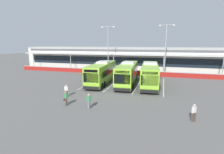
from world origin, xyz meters
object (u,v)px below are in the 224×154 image
(coach_bus_leftmost, at_px, (102,73))
(coach_bus_left_centre, at_px, (128,74))
(pedestrian_in_dark_coat, at_px, (194,112))
(pedestrian_child, at_px, (66,90))
(coach_bus_centre, at_px, (150,75))
(pedestrian_near_bin, at_px, (89,101))
(lamp_post_west, at_px, (108,46))
(pedestrian_with_handbag, at_px, (66,98))
(lamp_post_centre, at_px, (166,47))

(coach_bus_leftmost, xyz_separation_m, coach_bus_left_centre, (4.53, 0.37, 0.00))
(pedestrian_in_dark_coat, bearing_deg, pedestrian_child, 167.20)
(coach_bus_left_centre, distance_m, coach_bus_centre, 3.76)
(pedestrian_near_bin, bearing_deg, lamp_post_west, 102.66)
(pedestrian_in_dark_coat, bearing_deg, coach_bus_leftmost, 136.34)
(pedestrian_with_handbag, bearing_deg, lamp_post_west, 95.83)
(pedestrian_in_dark_coat, height_order, pedestrian_near_bin, same)
(coach_bus_leftmost, xyz_separation_m, pedestrian_with_handbag, (-0.02, -12.15, -0.93))
(lamp_post_west, bearing_deg, pedestrian_in_dark_coat, -56.59)
(coach_bus_centre, distance_m, lamp_post_centre, 11.75)
(coach_bus_centre, xyz_separation_m, pedestrian_child, (-10.02, -9.73, -0.91))
(pedestrian_with_handbag, height_order, lamp_post_west, lamp_post_west)
(pedestrian_in_dark_coat, height_order, lamp_post_west, lamp_post_west)
(pedestrian_in_dark_coat, bearing_deg, coach_bus_centre, 110.43)
(coach_bus_centre, relative_size, pedestrian_in_dark_coat, 7.59)
(coach_bus_left_centre, xyz_separation_m, pedestrian_with_handbag, (-4.55, -12.52, -0.93))
(pedestrian_in_dark_coat, distance_m, lamp_post_centre, 24.44)
(coach_bus_left_centre, distance_m, lamp_post_west, 13.47)
(pedestrian_near_bin, relative_size, lamp_post_centre, 0.15)
(pedestrian_near_bin, xyz_separation_m, lamp_post_centre, (7.84, 23.42, 5.42))
(pedestrian_with_handbag, bearing_deg, lamp_post_centre, 65.29)
(coach_bus_left_centre, bearing_deg, coach_bus_leftmost, -175.39)
(coach_bus_leftmost, height_order, pedestrian_near_bin, coach_bus_leftmost)
(lamp_post_west, bearing_deg, coach_bus_centre, -44.45)
(coach_bus_centre, distance_m, lamp_post_west, 15.61)
(pedestrian_with_handbag, relative_size, pedestrian_in_dark_coat, 1.00)
(pedestrian_near_bin, bearing_deg, coach_bus_leftmost, 103.07)
(pedestrian_with_handbag, distance_m, lamp_post_centre, 26.19)
(pedestrian_in_dark_coat, bearing_deg, lamp_post_centre, 95.98)
(pedestrian_with_handbag, relative_size, pedestrian_near_bin, 1.00)
(lamp_post_west, bearing_deg, pedestrian_with_handbag, -84.17)
(pedestrian_in_dark_coat, height_order, pedestrian_child, same)
(pedestrian_in_dark_coat, distance_m, pedestrian_near_bin, 10.32)
(coach_bus_leftmost, distance_m, lamp_post_centre, 16.08)
(coach_bus_leftmost, relative_size, pedestrian_with_handbag, 7.59)
(coach_bus_leftmost, relative_size, pedestrian_child, 7.59)
(pedestrian_with_handbag, xyz_separation_m, pedestrian_in_dark_coat, (13.19, -0.42, 0.02))
(pedestrian_child, bearing_deg, lamp_post_west, 91.84)
(coach_bus_leftmost, bearing_deg, lamp_post_west, 102.21)
(lamp_post_centre, bearing_deg, pedestrian_in_dark_coat, -84.02)
(pedestrian_near_bin, height_order, lamp_post_west, lamp_post_west)
(coach_bus_centre, relative_size, pedestrian_near_bin, 7.59)
(coach_bus_leftmost, relative_size, lamp_post_west, 1.12)
(coach_bus_leftmost, relative_size, lamp_post_centre, 1.12)
(pedestrian_with_handbag, distance_m, lamp_post_west, 23.91)
(coach_bus_centre, distance_m, pedestrian_with_handbag, 15.20)
(pedestrian_child, bearing_deg, lamp_post_centre, 58.54)
(pedestrian_child, distance_m, lamp_post_west, 20.92)
(pedestrian_with_handbag, relative_size, lamp_post_centre, 0.15)
(coach_bus_centre, height_order, lamp_post_centre, lamp_post_centre)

